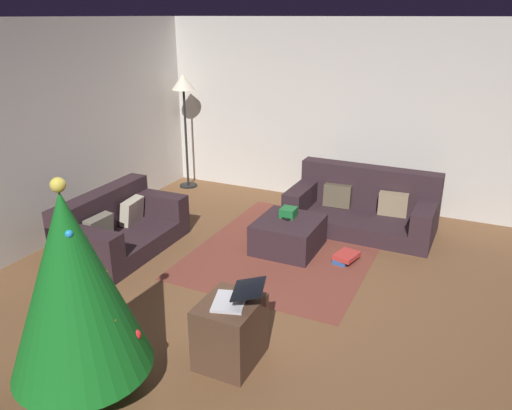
% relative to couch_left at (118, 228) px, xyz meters
% --- Properties ---
extents(ground_plane, '(6.40, 6.40, 0.00)m').
position_rel_couch_left_xyz_m(ground_plane, '(-0.39, -2.24, -0.27)').
color(ground_plane, brown).
extents(rear_partition, '(6.40, 0.12, 2.60)m').
position_rel_couch_left_xyz_m(rear_partition, '(-0.39, 0.90, 1.03)').
color(rear_partition, beige).
rests_on(rear_partition, ground_plane).
extents(corner_partition, '(0.12, 6.40, 2.60)m').
position_rel_couch_left_xyz_m(corner_partition, '(2.75, -2.24, 1.03)').
color(corner_partition, beige).
rests_on(corner_partition, ground_plane).
extents(couch_left, '(1.53, 0.88, 0.69)m').
position_rel_couch_left_xyz_m(couch_left, '(0.00, 0.00, 0.00)').
color(couch_left, '#2D1E23').
rests_on(couch_left, ground_plane).
extents(couch_right, '(0.97, 1.84, 0.76)m').
position_rel_couch_left_xyz_m(couch_right, '(1.88, -2.47, 0.01)').
color(couch_right, '#2D1E23').
rests_on(couch_right, ground_plane).
extents(ottoman, '(0.78, 0.71, 0.37)m').
position_rel_couch_left_xyz_m(ottoman, '(0.84, -1.83, -0.08)').
color(ottoman, '#2D1E23').
rests_on(ottoman, ground_plane).
extents(gift_box, '(0.19, 0.18, 0.11)m').
position_rel_couch_left_xyz_m(gift_box, '(0.94, -1.79, 0.15)').
color(gift_box, '#19662D').
rests_on(gift_box, ottoman).
extents(tv_remote, '(0.11, 0.17, 0.02)m').
position_rel_couch_left_xyz_m(tv_remote, '(0.86, -1.77, 0.11)').
color(tv_remote, black).
rests_on(tv_remote, ottoman).
extents(christmas_tree, '(0.99, 0.99, 1.67)m').
position_rel_couch_left_xyz_m(christmas_tree, '(-2.05, -1.39, 0.65)').
color(christmas_tree, brown).
rests_on(christmas_tree, ground_plane).
extents(side_table, '(0.52, 0.44, 0.53)m').
position_rel_couch_left_xyz_m(side_table, '(-1.27, -2.17, -0.00)').
color(side_table, '#4C3323').
rests_on(side_table, ground_plane).
extents(laptop, '(0.41, 0.47, 0.17)m').
position_rel_couch_left_xyz_m(laptop, '(-1.26, -2.23, 0.32)').
color(laptop, silver).
rests_on(laptop, side_table).
extents(book_stack, '(0.33, 0.28, 0.11)m').
position_rel_couch_left_xyz_m(book_stack, '(0.80, -2.54, -0.21)').
color(book_stack, '#2D5193').
rests_on(book_stack, ground_plane).
extents(corner_lamp, '(0.36, 0.36, 1.79)m').
position_rel_couch_left_xyz_m(corner_lamp, '(2.32, 0.50, 1.26)').
color(corner_lamp, black).
rests_on(corner_lamp, ground_plane).
extents(area_rug, '(2.60, 2.00, 0.01)m').
position_rel_couch_left_xyz_m(area_rug, '(0.84, -1.83, -0.27)').
color(area_rug, brown).
rests_on(area_rug, ground_plane).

